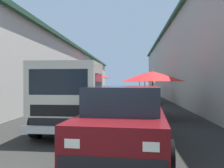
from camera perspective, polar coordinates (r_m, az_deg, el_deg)
name	(u,v)px	position (r m, az deg, el deg)	size (l,w,h in m)	color
ground	(118,105)	(16.21, 1.55, -5.02)	(90.00, 90.00, 0.00)	#282826
building_left_whitewash	(27,72)	(20.20, -19.82, 2.75)	(49.80, 7.50, 4.71)	beige
building_right_concrete	(220,60)	(19.59, 24.49, 5.29)	(49.80, 7.50, 6.40)	#A39E93
fruit_stall_near_left	(152,81)	(10.39, 9.57, 0.75)	(2.75, 2.75, 2.10)	#9E9EA3
fruit_stall_far_right	(99,80)	(21.71, -3.18, 0.92)	(2.21, 2.21, 2.33)	#9E9EA3
fruit_stall_near_right	(140,81)	(22.38, 6.66, 0.61)	(2.19, 2.19, 2.15)	#9E9EA3
fruit_stall_mid_lane	(145,79)	(17.80, 7.99, 1.12)	(2.75, 2.75, 2.30)	#9E9EA3
hatchback_car	(125,118)	(5.48, 3.08, -8.08)	(4.03, 2.16, 1.45)	#600F14
delivery_truck	(74,99)	(7.28, -9.20, -3.57)	(4.95, 2.04, 2.08)	black
vendor_by_crates	(153,93)	(13.63, 9.88, -2.14)	(0.45, 0.52, 1.62)	#665B4C
vendor_in_shade	(80,93)	(15.27, -7.61, -2.04)	(0.46, 0.47, 1.55)	#232328
parked_scooter	(147,104)	(12.35, 8.50, -4.66)	(1.69, 0.47, 1.14)	black
plastic_stool	(77,112)	(10.00, -8.35, -6.58)	(0.30, 0.30, 0.43)	red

